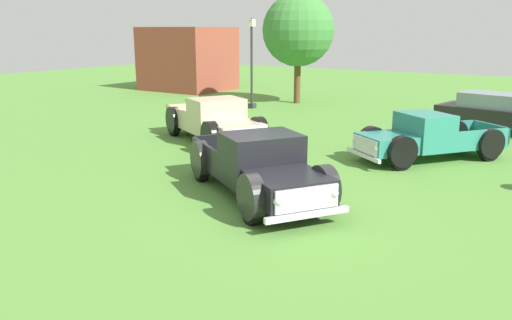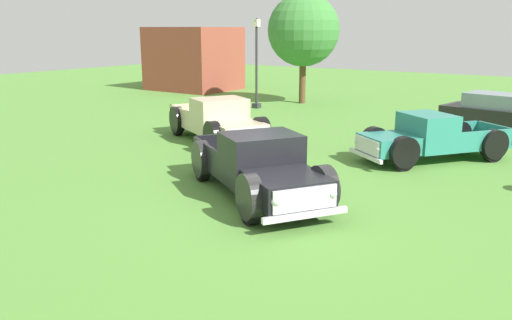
% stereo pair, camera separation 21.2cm
% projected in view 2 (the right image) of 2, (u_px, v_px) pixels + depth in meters
% --- Properties ---
extents(ground_plane, '(80.00, 80.00, 0.00)m').
position_uv_depth(ground_plane, '(268.00, 202.00, 12.49)').
color(ground_plane, '#548C38').
extents(pickup_truck_foreground, '(5.45, 4.43, 1.62)m').
position_uv_depth(pickup_truck_foreground, '(262.00, 169.00, 12.55)').
color(pickup_truck_foreground, black).
rests_on(pickup_truck_foreground, ground_plane).
extents(pickup_truck_behind_left, '(4.26, 4.95, 1.49)m').
position_uv_depth(pickup_truck_behind_left, '(425.00, 139.00, 16.27)').
color(pickup_truck_behind_left, '#2D8475').
rests_on(pickup_truck_behind_left, ground_plane).
extents(pickup_truck_behind_right, '(5.62, 4.17, 1.64)m').
position_uv_depth(pickup_truck_behind_right, '(220.00, 122.00, 18.70)').
color(pickup_truck_behind_right, '#C6B793').
rests_on(pickup_truck_behind_right, ground_plane).
extents(sedan_distant_b, '(4.85, 2.65, 1.53)m').
position_uv_depth(sedan_distant_b, '(503.00, 112.00, 20.81)').
color(sedan_distant_b, black).
rests_on(sedan_distant_b, ground_plane).
extents(lamp_post_near, '(0.36, 0.36, 4.58)m').
position_uv_depth(lamp_post_near, '(257.00, 62.00, 26.78)').
color(lamp_post_near, '#2D2D33').
rests_on(lamp_post_near, ground_plane).
extents(oak_tree_west, '(3.91, 3.91, 5.93)m').
position_uv_depth(oak_tree_west, '(304.00, 30.00, 28.21)').
color(oak_tree_west, brown).
rests_on(oak_tree_west, ground_plane).
extents(brick_pavilion, '(5.31, 4.57, 4.16)m').
position_uv_depth(brick_pavilion, '(194.00, 59.00, 35.27)').
color(brick_pavilion, brown).
rests_on(brick_pavilion, ground_plane).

